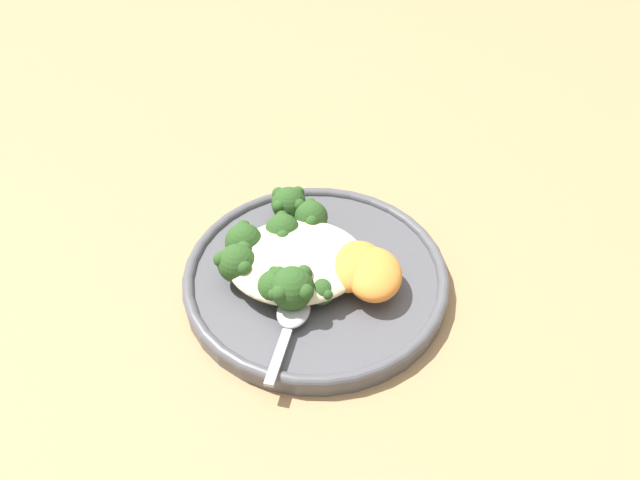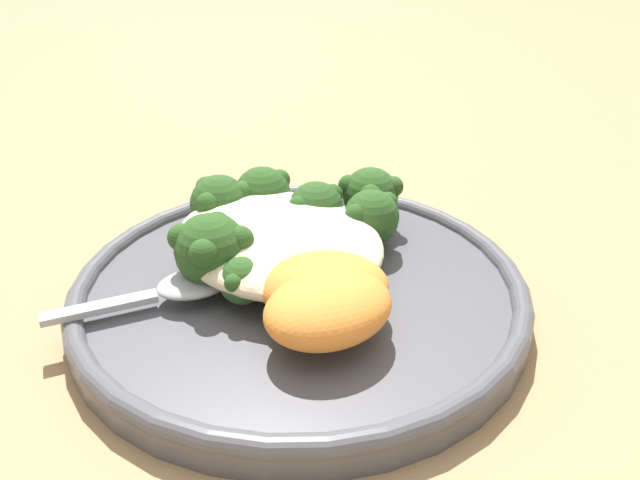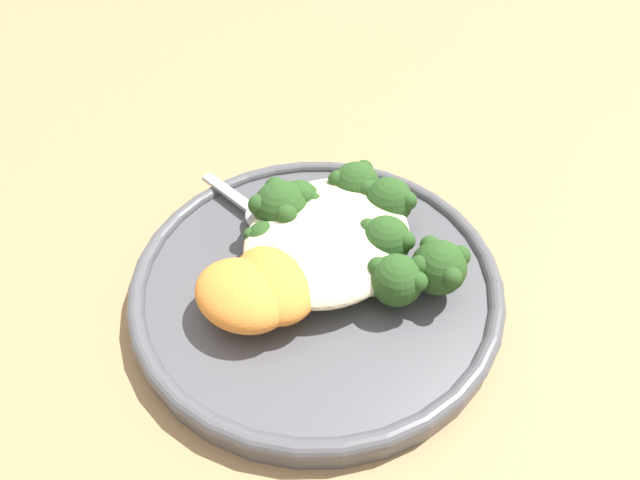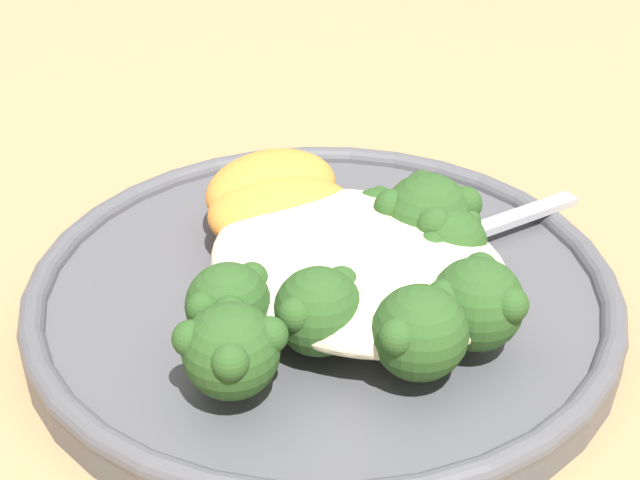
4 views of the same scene
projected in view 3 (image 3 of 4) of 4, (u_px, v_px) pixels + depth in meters
The scene contains 14 objects.
ground_plane at pixel (293, 294), 0.37m from camera, with size 4.00×4.00×0.00m, color #9E7A51.
plate at pixel (317, 278), 0.37m from camera, with size 0.27×0.27×0.02m.
quinoa_mound at pixel (328, 237), 0.36m from camera, with size 0.14×0.12×0.03m, color beige.
broccoli_stalk_0 at pixel (383, 281), 0.33m from camera, with size 0.05×0.10×0.04m.
broccoli_stalk_1 at pixel (411, 271), 0.34m from camera, with size 0.08×0.11×0.04m.
broccoli_stalk_2 at pixel (371, 248), 0.35m from camera, with size 0.09×0.08×0.04m.
broccoli_stalk_3 at pixel (379, 211), 0.38m from camera, with size 0.12×0.06×0.04m.
broccoli_stalk_4 at pixel (349, 199), 0.39m from camera, with size 0.13×0.04×0.04m.
broccoli_stalk_5 at pixel (300, 218), 0.38m from camera, with size 0.11×0.08×0.03m.
broccoli_stalk_6 at pixel (284, 218), 0.37m from camera, with size 0.09×0.08×0.04m.
broccoli_stalk_7 at pixel (274, 249), 0.36m from camera, with size 0.05×0.07×0.03m.
sweet_potato_chunk_0 at pixel (270, 281), 0.34m from camera, with size 0.07×0.06×0.03m, color orange.
sweet_potato_chunk_1 at pixel (243, 294), 0.33m from camera, with size 0.07×0.06×0.03m, color orange.
spoon at pixel (261, 215), 0.40m from camera, with size 0.05×0.11×0.01m.
Camera 3 is at (0.20, 0.13, 0.29)m, focal length 28.00 mm.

